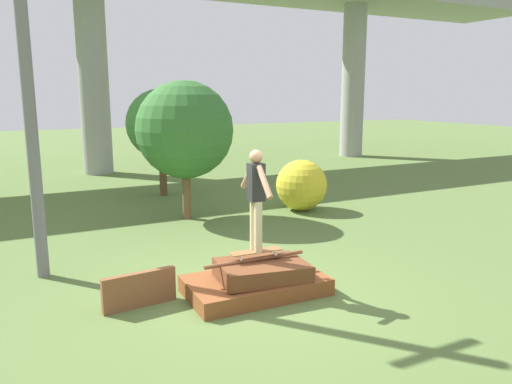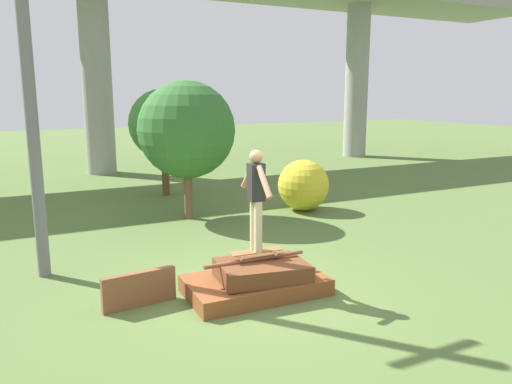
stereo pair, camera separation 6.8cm
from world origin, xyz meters
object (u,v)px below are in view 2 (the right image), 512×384
skateboard (256,252)px  tree_behind_right (187,130)px  skater (256,194)px  utility_pole (27,62)px  bush_yellow_flowering (303,185)px  tree_behind_left (164,124)px

skateboard → tree_behind_right: (0.60, 4.90, 1.52)m
skater → utility_pole: 4.13m
skateboard → bush_yellow_flowering: bearing=50.7°
skateboard → utility_pole: utility_pole is taller
skateboard → utility_pole: size_ratio=0.12×
tree_behind_left → tree_behind_right: 3.08m
skater → bush_yellow_flowering: skater is taller
tree_behind_right → skateboard: bearing=-97.0°
tree_behind_left → bush_yellow_flowering: size_ratio=2.37×
tree_behind_left → bush_yellow_flowering: bearing=-53.5°
bush_yellow_flowering → utility_pole: bearing=-161.5°
tree_behind_left → tree_behind_right: tree_behind_right is taller
skateboard → tree_behind_right: size_ratio=0.25×
tree_behind_right → bush_yellow_flowering: size_ratio=2.50×
skateboard → skater: size_ratio=0.54×
utility_pole → tree_behind_right: 4.59m
skateboard → skater: skater is taller
skater → tree_behind_right: size_ratio=0.46×
skater → bush_yellow_flowering: 5.73m
tree_behind_left → bush_yellow_flowering: (2.65, -3.57, -1.46)m
skater → tree_behind_right: bearing=83.0°
skater → tree_behind_right: tree_behind_right is taller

